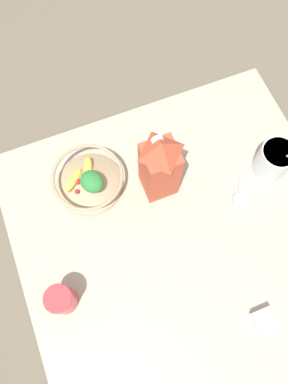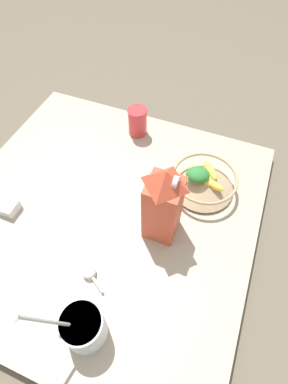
{
  "view_description": "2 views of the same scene",
  "coord_description": "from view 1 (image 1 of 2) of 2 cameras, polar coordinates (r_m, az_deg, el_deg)",
  "views": [
    {
      "loc": [
        0.2,
        0.18,
        1.14
      ],
      "look_at": [
        0.06,
        -0.18,
        0.09
      ],
      "focal_mm": 35.0,
      "sensor_mm": 36.0,
      "label": 1
    },
    {
      "loc": [
        -0.43,
        -0.32,
        0.87
      ],
      "look_at": [
        0.09,
        -0.11,
        0.09
      ],
      "focal_mm": 28.0,
      "sensor_mm": 36.0,
      "label": 2
    }
  ],
  "objects": [
    {
      "name": "fruit_bowl",
      "position": [
        1.14,
        -8.46,
        1.88
      ],
      "size": [
        0.22,
        0.22,
        0.1
      ],
      "color": "tan",
      "rests_on": "countertop"
    },
    {
      "name": "yogurt_tub",
      "position": [
        1.2,
        19.26,
        4.76
      ],
      "size": [
        0.12,
        0.14,
        0.25
      ],
      "color": "silver",
      "rests_on": "countertop"
    },
    {
      "name": "milk_carton",
      "position": [
        1.04,
        2.4,
        3.88
      ],
      "size": [
        0.09,
        0.09,
        0.28
      ],
      "color": "#CC4C33",
      "rests_on": "countertop"
    },
    {
      "name": "spice_jar",
      "position": [
        1.12,
        17.77,
        -18.01
      ],
      "size": [
        0.05,
        0.05,
        0.04
      ],
      "color": "silver",
      "rests_on": "countertop"
    },
    {
      "name": "measuring_scoop",
      "position": [
        1.18,
        14.26,
        -1.03
      ],
      "size": [
        0.06,
        0.08,
        0.02
      ],
      "color": "white",
      "rests_on": "countertop"
    },
    {
      "name": "countertop",
      "position": [
        1.15,
        6.1,
        -7.87
      ],
      "size": [
        0.97,
        0.97,
        0.05
      ],
      "color": "#B2A893",
      "rests_on": "ground_plane"
    },
    {
      "name": "ground_plane",
      "position": [
        1.17,
        5.98,
        -8.12
      ],
      "size": [
        6.0,
        6.0,
        0.0
      ],
      "primitive_type": "plane",
      "color": "#665B4C"
    },
    {
      "name": "drinking_cup",
      "position": [
        1.06,
        -12.44,
        -15.76
      ],
      "size": [
        0.08,
        0.08,
        0.11
      ],
      "color": "#DB383D",
      "rests_on": "countertop"
    }
  ]
}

